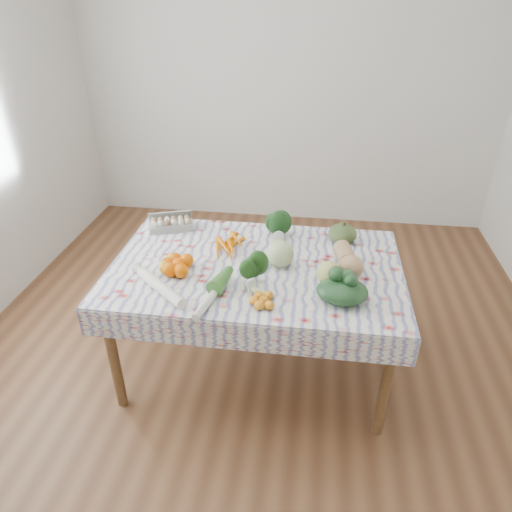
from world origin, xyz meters
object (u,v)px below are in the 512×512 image
(kabocha_squash, at_px, (343,233))
(cabbage, at_px, (280,254))
(butternut_squash, at_px, (348,258))
(grapefruit, at_px, (329,274))
(dining_table, at_px, (256,277))
(egg_carton, at_px, (171,225))

(kabocha_squash, relative_size, cabbage, 1.14)
(butternut_squash, xyz_separation_m, grapefruit, (-0.10, -0.18, -0.00))
(dining_table, bearing_deg, butternut_squash, 3.65)
(cabbage, relative_size, butternut_squash, 0.53)
(egg_carton, xyz_separation_m, kabocha_squash, (1.10, -0.01, 0.02))
(butternut_squash, relative_size, grapefruit, 2.19)
(dining_table, bearing_deg, grapefruit, -19.10)
(dining_table, height_order, kabocha_squash, kabocha_squash)
(egg_carton, height_order, butternut_squash, butternut_squash)
(dining_table, bearing_deg, kabocha_squash, 34.88)
(butternut_squash, bearing_deg, dining_table, 172.55)
(kabocha_squash, height_order, butternut_squash, butternut_squash)
(kabocha_squash, xyz_separation_m, butternut_squash, (0.02, -0.31, 0.01))
(dining_table, relative_size, butternut_squash, 5.45)
(dining_table, distance_m, kabocha_squash, 0.62)
(egg_carton, relative_size, butternut_squash, 0.95)
(egg_carton, bearing_deg, kabocha_squash, -19.44)
(dining_table, bearing_deg, egg_carton, 150.06)
(cabbage, relative_size, grapefruit, 1.16)
(dining_table, xyz_separation_m, grapefruit, (0.41, -0.14, 0.15))
(grapefruit, bearing_deg, dining_table, 160.90)
(dining_table, xyz_separation_m, egg_carton, (-0.61, 0.35, 0.12))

